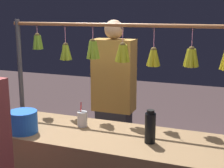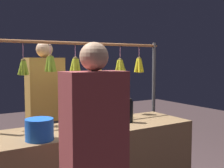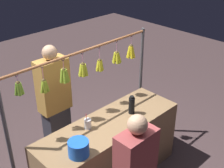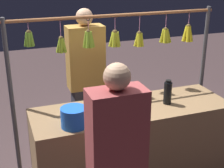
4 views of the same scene
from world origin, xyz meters
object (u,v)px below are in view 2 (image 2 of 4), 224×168
at_px(drink_cup, 68,121).
at_px(water_bottle, 129,111).
at_px(blue_bucket, 39,129).
at_px(vendor_person, 46,117).

bearing_deg(drink_cup, water_bottle, 167.05).
distance_m(water_bottle, blue_bucket, 0.99).
relative_size(drink_cup, vendor_person, 0.12).
height_order(water_bottle, vendor_person, vendor_person).
distance_m(blue_bucket, vendor_person, 1.07).
relative_size(blue_bucket, vendor_person, 0.13).
bearing_deg(vendor_person, drink_cup, 88.71).
relative_size(water_bottle, vendor_person, 0.14).
xyz_separation_m(water_bottle, blue_bucket, (0.98, 0.15, -0.03)).
bearing_deg(blue_bucket, vendor_person, -111.30).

